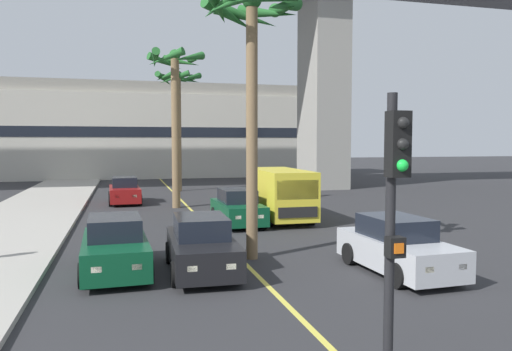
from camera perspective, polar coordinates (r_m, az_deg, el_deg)
lane_stripe_center at (r=23.57m, az=-6.30°, el=-5.04°), size 0.14×56.00×0.01m
pier_building_backdrop at (r=53.97m, az=-11.28°, el=4.93°), size 38.33×8.04×9.61m
car_queue_front at (r=14.14m, az=-6.25°, el=-8.05°), size 1.93×4.15×1.56m
car_queue_second at (r=22.03m, az=-2.10°, el=-3.76°), size 1.86×4.12×1.56m
car_queue_third at (r=14.50m, az=-15.81°, el=-7.87°), size 1.95×4.16×1.56m
car_queue_fourth at (r=14.50m, az=15.84°, el=-7.88°), size 1.95×4.16×1.56m
car_queue_fifth at (r=30.62m, az=-14.79°, el=-1.75°), size 1.94×4.15×1.56m
delivery_van at (r=23.11m, az=2.76°, el=-1.99°), size 2.23×5.28×2.36m
traffic_light_median_near at (r=6.09m, az=15.42°, el=-4.90°), size 0.24×0.37×4.20m
palm_tree_near_median at (r=27.99m, az=-9.20°, el=9.85°), size 3.22×3.29×8.66m
palm_tree_mid_median at (r=37.55m, az=-8.84°, el=9.18°), size 3.50×3.51×8.86m
palm_tree_far_median at (r=15.68m, az=-0.57°, el=15.90°), size 3.22×3.26×8.22m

